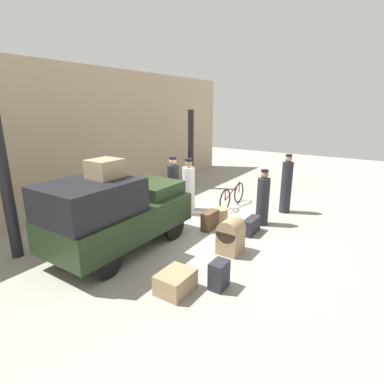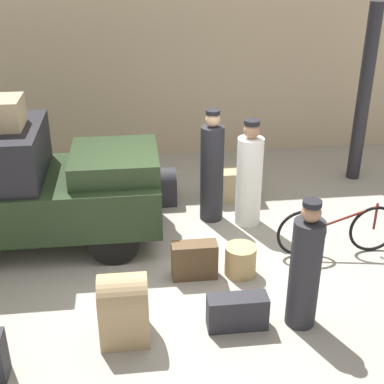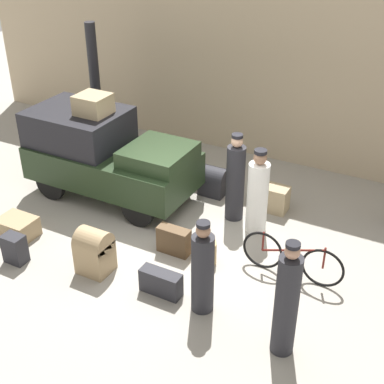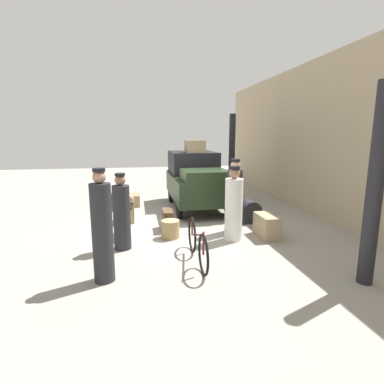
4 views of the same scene
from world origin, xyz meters
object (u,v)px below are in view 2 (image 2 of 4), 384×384
bicycle (338,230)px  trunk_wicker_pale (237,312)px  wicker_basket (240,260)px  porter_lifting_near_truck (305,270)px  conductor_in_dark_uniform (212,171)px  suitcase_tan_flat (235,185)px  porter_standing_middle (249,178)px  truck (23,183)px  trunk_barrel_dark (124,307)px  trunk_large_brown (160,187)px  suitcase_black_upright (194,260)px

bicycle → trunk_wicker_pale: bearing=-140.7°
wicker_basket → porter_lifting_near_truck: (0.50, -1.06, 0.52)m
bicycle → conductor_in_dark_uniform: 2.08m
suitcase_tan_flat → porter_standing_middle: bearing=-86.9°
truck → trunk_barrel_dark: truck is taller
bicycle → trunk_wicker_pale: (-1.70, -1.39, -0.16)m
porter_standing_middle → wicker_basket: bearing=-105.8°
suitcase_tan_flat → conductor_in_dark_uniform: bearing=-128.3°
wicker_basket → trunk_barrel_dark: bearing=-144.9°
conductor_in_dark_uniform → trunk_wicker_pale: conductor_in_dark_uniform is taller
bicycle → trunk_large_brown: size_ratio=2.94×
bicycle → trunk_wicker_pale: size_ratio=2.53×
porter_lifting_near_truck → porter_standing_middle: bearing=92.5°
porter_standing_middle → trunk_barrel_dark: (-1.92, -2.46, -0.35)m
bicycle → porter_lifting_near_truck: bearing=-124.3°
bicycle → wicker_basket: bearing=-166.8°
truck → porter_lifting_near_truck: (3.40, -2.23, -0.23)m
porter_lifting_near_truck → trunk_wicker_pale: size_ratio=2.29×
truck → suitcase_black_upright: 2.66m
suitcase_tan_flat → suitcase_black_upright: size_ratio=1.26×
bicycle → trunk_large_brown: bicycle is taller
truck → trunk_barrel_dark: 2.68m
wicker_basket → trunk_barrel_dark: size_ratio=0.51×
suitcase_tan_flat → trunk_large_brown: (-1.27, 0.06, 0.01)m
porter_standing_middle → suitcase_tan_flat: bearing=93.1°
truck → trunk_large_brown: truck is taller
bicycle → trunk_barrel_dark: bearing=-154.6°
trunk_barrel_dark → trunk_large_brown: size_ratio=1.37×
bicycle → trunk_barrel_dark: size_ratio=2.15×
conductor_in_dark_uniform → suitcase_black_upright: size_ratio=3.00×
conductor_in_dark_uniform → trunk_wicker_pale: size_ratio=2.58×
porter_lifting_near_truck → trunk_barrel_dark: porter_lifting_near_truck is taller
trunk_large_brown → suitcase_black_upright: size_ratio=1.00×
trunk_wicker_pale → suitcase_tan_flat: size_ratio=0.92×
trunk_wicker_pale → suitcase_tan_flat: suitcase_tan_flat is taller
bicycle → trunk_barrel_dark: (-2.98, -1.42, 0.05)m
wicker_basket → suitcase_black_upright: size_ratio=0.70×
suitcase_black_upright → truck: bearing=152.9°
conductor_in_dark_uniform → trunk_wicker_pale: (-0.10, -2.63, -0.62)m
conductor_in_dark_uniform → trunk_barrel_dark: size_ratio=2.19×
suitcase_tan_flat → trunk_wicker_pale: bearing=-100.4°
trunk_wicker_pale → trunk_barrel_dark: 1.30m
conductor_in_dark_uniform → suitcase_black_upright: (-0.46, -1.58, -0.57)m
wicker_basket → suitcase_tan_flat: size_ratio=0.55×
truck → trunk_large_brown: 2.36m
porter_standing_middle → conductor_in_dark_uniform: conductor_in_dark_uniform is taller
bicycle → porter_lifting_near_truck: size_ratio=1.10×
porter_lifting_near_truck → suitcase_black_upright: bearing=136.5°
porter_standing_middle → porter_lifting_near_truck: bearing=-87.5°
conductor_in_dark_uniform → truck: bearing=-171.5°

